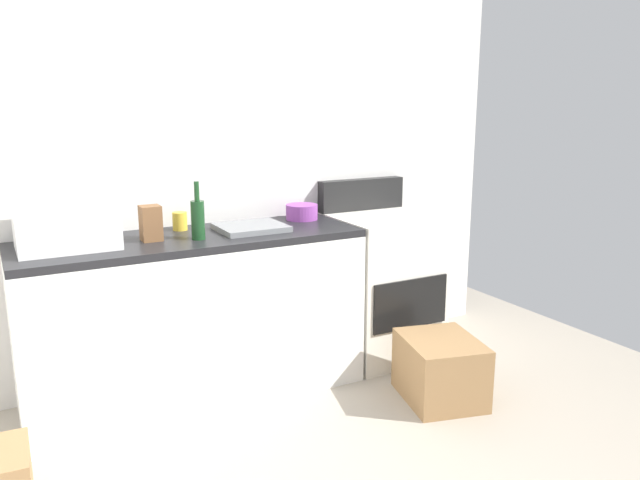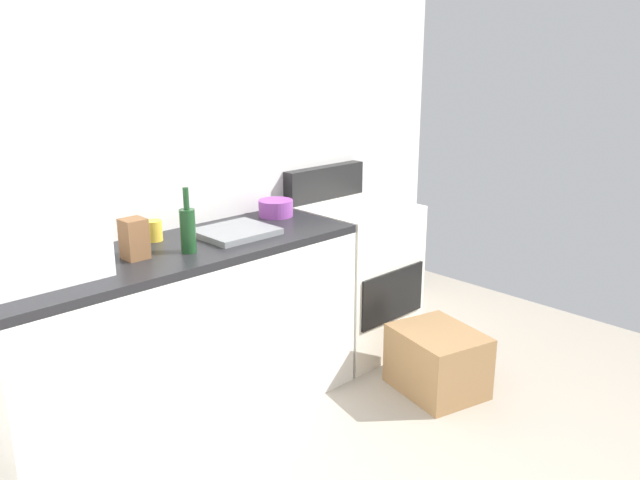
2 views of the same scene
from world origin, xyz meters
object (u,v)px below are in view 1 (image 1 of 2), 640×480
object	(u,v)px
coffee_mug	(180,221)
knife_block	(151,223)
mixing_bowl	(302,212)
wine_bottle	(198,218)
cardboard_box_medium	(440,369)
stove_oven	(381,283)
microwave	(66,221)

from	to	relation	value
coffee_mug	knife_block	bearing A→B (deg)	-137.39
mixing_bowl	wine_bottle	bearing A→B (deg)	-161.82
cardboard_box_medium	knife_block	bearing A→B (deg)	153.24
cardboard_box_medium	coffee_mug	bearing A→B (deg)	142.93
knife_block	mixing_bowl	world-z (taller)	knife_block
stove_oven	coffee_mug	distance (m)	1.33
knife_block	cardboard_box_medium	world-z (taller)	knife_block
wine_bottle	knife_block	world-z (taller)	wine_bottle
cardboard_box_medium	wine_bottle	bearing A→B (deg)	152.24
stove_oven	wine_bottle	xyz separation A→B (m)	(-1.21, -0.10, 0.54)
knife_block	cardboard_box_medium	bearing A→B (deg)	-26.76
coffee_mug	mixing_bowl	world-z (taller)	coffee_mug
microwave	coffee_mug	xyz separation A→B (m)	(0.60, 0.16, -0.09)
microwave	cardboard_box_medium	size ratio (longest dim) A/B	0.98
microwave	stove_oven	bearing A→B (deg)	-0.31
stove_oven	mixing_bowl	world-z (taller)	stove_oven
stove_oven	wine_bottle	bearing A→B (deg)	-175.27
knife_block	wine_bottle	bearing A→B (deg)	-21.34
mixing_bowl	microwave	bearing A→B (deg)	-174.64
cardboard_box_medium	mixing_bowl	bearing A→B (deg)	116.68
stove_oven	cardboard_box_medium	distance (m)	0.76
wine_bottle	knife_block	distance (m)	0.24
knife_block	cardboard_box_medium	distance (m)	1.72
knife_block	coffee_mug	bearing A→B (deg)	42.61
microwave	coffee_mug	size ratio (longest dim) A/B	4.60
coffee_mug	cardboard_box_medium	xyz separation A→B (m)	(1.15, -0.87, -0.78)
wine_bottle	mixing_bowl	distance (m)	0.76
mixing_bowl	cardboard_box_medium	xyz separation A→B (m)	(0.42, -0.83, -0.77)
coffee_mug	mixing_bowl	size ratio (longest dim) A/B	0.53
knife_block	mixing_bowl	size ratio (longest dim) A/B	0.95
coffee_mug	knife_block	distance (m)	0.28
mixing_bowl	knife_block	bearing A→B (deg)	-170.96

